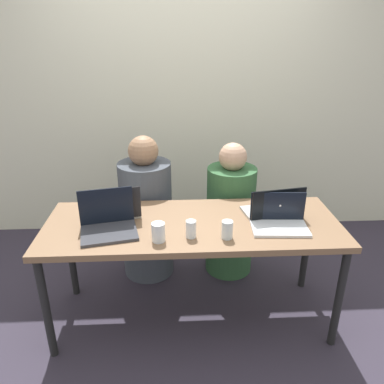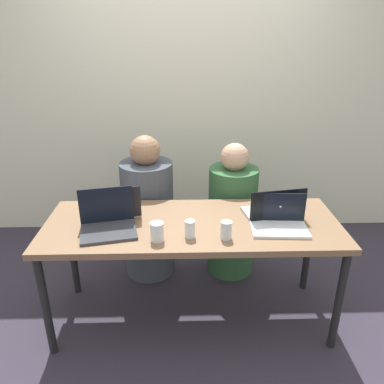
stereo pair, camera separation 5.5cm
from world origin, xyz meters
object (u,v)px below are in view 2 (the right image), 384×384
person_on_right (232,217)px  laptop_front_left (108,222)px  water_glass_right (226,231)px  laptop_back_right (274,210)px  water_glass_center (190,230)px  water_glass_left (157,233)px  laptop_front_right (279,221)px  laptop_back_left (114,209)px  person_on_left (148,215)px

person_on_right → laptop_front_left: bearing=32.8°
laptop_front_left → water_glass_right: 0.71m
laptop_back_right → water_glass_center: 0.61m
water_glass_left → water_glass_center: water_glass_left is taller
laptop_front_right → water_glass_center: laptop_front_right is taller
laptop_back_right → water_glass_center: laptop_back_right is taller
laptop_back_left → water_glass_right: 0.76m
laptop_front_left → water_glass_left: (0.31, -0.13, -0.00)m
laptop_back_left → person_on_right: bearing=-164.5°
person_on_left → laptop_back_right: size_ratio=2.97×
water_glass_center → laptop_back_left: bearing=149.4°
person_on_right → water_glass_center: 0.88m
water_glass_left → laptop_back_right: bearing=21.4°
laptop_back_left → water_glass_center: laptop_back_left is taller
water_glass_center → person_on_left: bearing=112.7°
person_on_left → laptop_back_left: size_ratio=3.05×
laptop_front_left → water_glass_center: size_ratio=3.53×
person_on_left → laptop_back_right: bearing=163.4°
person_on_right → laptop_back_left: 1.01m
laptop_front_right → water_glass_right: laptop_front_right is taller
laptop_back_left → water_glass_left: bearing=119.4°
person_on_right → laptop_front_left: size_ratio=2.94×
person_on_left → laptop_front_right: bearing=155.8°
water_glass_center → laptop_back_right: bearing=24.9°
water_glass_right → water_glass_left: water_glass_left is taller
person_on_right → water_glass_center: size_ratio=10.38×
laptop_front_left → water_glass_left: size_ratio=3.31×
person_on_left → person_on_right: size_ratio=1.06×
person_on_left → person_on_right: 0.67m
water_glass_right → laptop_front_left: bearing=170.2°
water_glass_center → water_glass_left: bearing=-169.7°
laptop_front_left → person_on_left: bearing=62.8°
water_glass_center → water_glass_right: bearing=-5.9°
water_glass_right → person_on_right: bearing=79.5°
laptop_front_right → water_glass_right: (-0.34, -0.12, 0.00)m
laptop_back_right → laptop_front_left: 1.05m
laptop_front_right → water_glass_right: bearing=-157.6°
laptop_front_left → water_glass_center: laptop_front_left is taller
person_on_left → laptop_front_left: 0.73m
person_on_right → laptop_back_right: 0.62m
water_glass_left → person_on_right: bearing=55.5°
laptop_front_right → water_glass_center: (-0.54, -0.09, 0.00)m
person_on_right → water_glass_left: (-0.54, -0.79, 0.31)m
person_on_left → water_glass_left: size_ratio=10.29×
person_on_right → water_glass_center: (-0.35, -0.75, 0.30)m
person_on_left → laptop_back_left: (-0.17, -0.46, 0.28)m
laptop_front_left → water_glass_center: 0.50m
person_on_right → laptop_front_left: person_on_right is taller
laptop_back_left → water_glass_right: size_ratio=3.49×
person_on_left → laptop_front_left: person_on_left is taller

